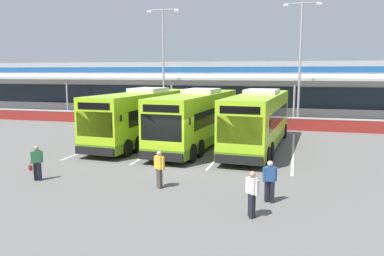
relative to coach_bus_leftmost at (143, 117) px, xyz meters
The scene contains 16 objects.
ground_plane 7.41m from the coach_bus_leftmost, 56.50° to the right, with size 200.00×200.00×0.00m, color #605E5B.
terminal_building 21.32m from the coach_bus_leftmost, 79.26° to the left, with size 70.00×13.00×6.00m.
red_barrier_wall 9.47m from the coach_bus_leftmost, 64.99° to the left, with size 60.00×0.40×1.10m.
coach_bus_leftmost is the anchor object (origin of this frame).
coach_bus_left_centre 4.03m from the coach_bus_leftmost, ahead, with size 3.57×12.29×3.78m.
coach_bus_centre 8.05m from the coach_bus_leftmost, ahead, with size 3.57×12.29×3.78m.
bay_stripe_far_west 2.94m from the coach_bus_leftmost, behind, with size 0.14×13.00×0.01m, color silver.
bay_stripe_west 2.58m from the coach_bus_leftmost, ahead, with size 0.14×13.00×0.01m, color silver.
bay_stripe_mid_west 6.32m from the coach_bus_leftmost, ahead, with size 0.14×13.00×0.01m, color silver.
bay_stripe_centre 10.42m from the coach_bus_leftmost, ahead, with size 0.14×13.00×0.01m, color silver.
pedestrian_with_handbag 10.37m from the coach_bus_leftmost, 95.50° to the right, with size 0.56×0.58×1.62m.
pedestrian_in_dark_coat 15.21m from the coach_bus_leftmost, 53.69° to the right, with size 0.49×0.42×1.62m.
pedestrian_child 14.18m from the coach_bus_leftmost, 48.03° to the right, with size 0.53×0.34×1.62m.
pedestrian_near_bin 11.02m from the coach_bus_leftmost, 64.10° to the right, with size 0.53×0.39×1.62m.
lamp_post_west 12.50m from the coach_bus_leftmost, 102.00° to the left, with size 3.24×0.28×11.00m.
lamp_post_centre 15.96m from the coach_bus_leftmost, 46.45° to the left, with size 3.24×0.28×11.00m.
Camera 1 is at (6.33, -18.92, 4.94)m, focal length 35.96 mm.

